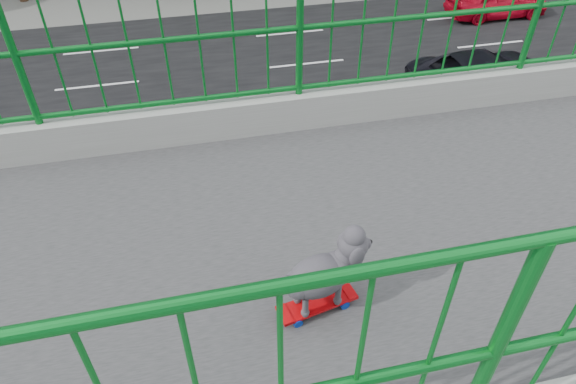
# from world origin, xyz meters

# --- Properties ---
(road) EXTENTS (18.00, 90.00, 0.02)m
(road) POSITION_xyz_m (-13.00, 0.00, 0.01)
(road) COLOR black
(road) RESTS_ON ground
(skateboard) EXTENTS (0.22, 0.48, 0.06)m
(skateboard) POSITION_xyz_m (0.49, 3.65, 7.05)
(skateboard) COLOR #C3060A
(skateboard) RESTS_ON footbridge
(poodle) EXTENTS (0.29, 0.54, 0.46)m
(poodle) POSITION_xyz_m (0.48, 3.68, 7.31)
(poodle) COLOR #322F35
(poodle) RESTS_ON skateboard
(car_2) EXTENTS (2.46, 5.34, 1.48)m
(car_2) POSITION_xyz_m (-12.40, 13.54, 0.74)
(car_2) COLOR black
(car_2) RESTS_ON ground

